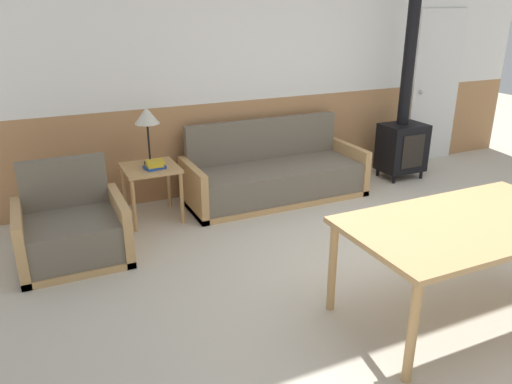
% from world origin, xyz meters
% --- Properties ---
extents(ground_plane, '(16.00, 16.00, 0.00)m').
position_xyz_m(ground_plane, '(0.00, 0.00, 0.00)').
color(ground_plane, beige).
extents(wall_back, '(7.20, 0.06, 2.70)m').
position_xyz_m(wall_back, '(0.00, 2.63, 1.35)').
color(wall_back, '#AD7A4C').
rests_on(wall_back, ground_plane).
extents(couch, '(2.07, 0.79, 0.87)m').
position_xyz_m(couch, '(-0.43, 2.12, 0.26)').
color(couch, tan).
rests_on(couch, ground_plane).
extents(armchair, '(0.91, 0.76, 0.85)m').
position_xyz_m(armchair, '(-2.71, 1.54, 0.25)').
color(armchair, tan).
rests_on(armchair, ground_plane).
extents(side_table, '(0.55, 0.55, 0.57)m').
position_xyz_m(side_table, '(-1.85, 2.13, 0.48)').
color(side_table, tan).
rests_on(side_table, ground_plane).
extents(table_lamp, '(0.25, 0.25, 0.59)m').
position_xyz_m(table_lamp, '(-1.83, 2.22, 1.06)').
color(table_lamp, black).
rests_on(table_lamp, side_table).
extents(book_stack, '(0.22, 0.19, 0.08)m').
position_xyz_m(book_stack, '(-1.82, 2.04, 0.61)').
color(book_stack, '#234799').
rests_on(book_stack, side_table).
extents(dining_table, '(1.76, 0.96, 0.73)m').
position_xyz_m(dining_table, '(-0.25, -0.49, 0.67)').
color(dining_table, tan).
rests_on(dining_table, ground_plane).
extents(wood_stove, '(0.55, 0.42, 2.43)m').
position_xyz_m(wood_stove, '(1.39, 2.10, 0.65)').
color(wood_stove, black).
rests_on(wood_stove, ground_plane).
extents(entry_door, '(0.81, 0.09, 2.07)m').
position_xyz_m(entry_door, '(2.30, 2.57, 1.03)').
color(entry_door, white).
rests_on(entry_door, ground_plane).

